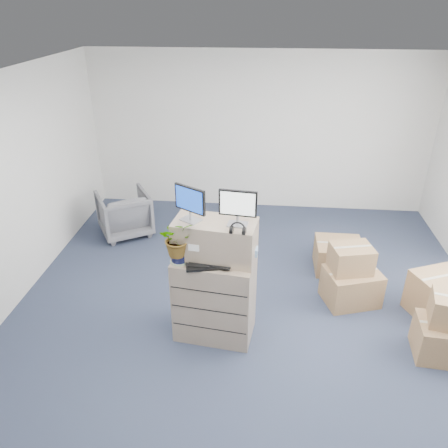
{
  "coord_description": "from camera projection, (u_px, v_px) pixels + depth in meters",
  "views": [
    {
      "loc": [
        0.11,
        -4.11,
        3.55
      ],
      "look_at": [
        -0.33,
        0.4,
        1.18
      ],
      "focal_mm": 35.0,
      "sensor_mm": 36.0,
      "label": 1
    }
  ],
  "objects": [
    {
      "name": "ground",
      "position": [
        248.0,
        327.0,
        5.28
      ],
      "size": [
        7.0,
        7.0,
        0.0
      ],
      "primitive_type": "plane",
      "color": "#232A3F",
      "rests_on": "ground"
    },
    {
      "name": "wall_back",
      "position": [
        260.0,
        133.0,
        7.72
      ],
      "size": [
        6.0,
        0.02,
        2.8
      ],
      "primitive_type": "cube",
      "color": "silver",
      "rests_on": "ground"
    },
    {
      "name": "filing_cabinet_lower",
      "position": [
        215.0,
        297.0,
        4.96
      ],
      "size": [
        0.93,
        0.64,
        1.02
      ],
      "primitive_type": "cube",
      "rotation": [
        0.0,
        0.0,
        -0.13
      ],
      "color": "gray",
      "rests_on": "ground"
    },
    {
      "name": "filing_cabinet_upper",
      "position": [
        215.0,
        240.0,
        4.67
      ],
      "size": [
        0.92,
        0.55,
        0.44
      ],
      "primitive_type": "cube",
      "rotation": [
        0.0,
        0.0,
        -0.13
      ],
      "color": "gray",
      "rests_on": "filing_cabinet_lower"
    },
    {
      "name": "monitor_left",
      "position": [
        190.0,
        202.0,
        4.48
      ],
      "size": [
        0.35,
        0.23,
        0.38
      ],
      "rotation": [
        0.0,
        0.0,
        -0.55
      ],
      "color": "#99999E",
      "rests_on": "filing_cabinet_upper"
    },
    {
      "name": "monitor_right",
      "position": [
        238.0,
        206.0,
        4.39
      ],
      "size": [
        0.39,
        0.17,
        0.39
      ],
      "rotation": [
        0.0,
        0.0,
        -0.12
      ],
      "color": "#99999E",
      "rests_on": "filing_cabinet_upper"
    },
    {
      "name": "headphones",
      "position": [
        238.0,
        229.0,
        4.33
      ],
      "size": [
        0.16,
        0.04,
        0.16
      ],
      "primitive_type": "torus",
      "rotation": [
        1.57,
        0.0,
        -0.13
      ],
      "color": "black",
      "rests_on": "filing_cabinet_upper"
    },
    {
      "name": "keyboard",
      "position": [
        210.0,
        265.0,
        4.61
      ],
      "size": [
        0.54,
        0.31,
        0.03
      ],
      "primitive_type": "cube",
      "rotation": [
        0.0,
        0.0,
        0.22
      ],
      "color": "black",
      "rests_on": "filing_cabinet_lower"
    },
    {
      "name": "mouse",
      "position": [
        239.0,
        265.0,
        4.59
      ],
      "size": [
        0.11,
        0.08,
        0.03
      ],
      "primitive_type": "ellipsoid",
      "rotation": [
        0.0,
        0.0,
        -0.31
      ],
      "color": "silver",
      "rests_on": "filing_cabinet_lower"
    },
    {
      "name": "water_bottle",
      "position": [
        219.0,
        247.0,
        4.74
      ],
      "size": [
        0.07,
        0.07,
        0.23
      ],
      "primitive_type": "cylinder",
      "color": "gray",
      "rests_on": "filing_cabinet_lower"
    },
    {
      "name": "phone_dock",
      "position": [
        213.0,
        252.0,
        4.78
      ],
      "size": [
        0.06,
        0.05,
        0.12
      ],
      "rotation": [
        0.0,
        0.0,
        -0.13
      ],
      "color": "silver",
      "rests_on": "filing_cabinet_lower"
    },
    {
      "name": "external_drive",
      "position": [
        248.0,
        255.0,
        4.75
      ],
      "size": [
        0.22,
        0.19,
        0.06
      ],
      "primitive_type": "cube",
      "rotation": [
        0.0,
        0.0,
        -0.35
      ],
      "color": "black",
      "rests_on": "filing_cabinet_lower"
    },
    {
      "name": "tissue_box",
      "position": [
        247.0,
        251.0,
        4.69
      ],
      "size": [
        0.23,
        0.12,
        0.09
      ],
      "primitive_type": "cube",
      "rotation": [
        0.0,
        0.0,
        -0.01
      ],
      "color": "#3E86D3",
      "rests_on": "external_drive"
    },
    {
      "name": "potted_plant",
      "position": [
        178.0,
        242.0,
        4.58
      ],
      "size": [
        0.48,
        0.51,
        0.41
      ],
      "rotation": [
        0.0,
        0.0,
        -0.13
      ],
      "color": "#91A384",
      "rests_on": "filing_cabinet_lower"
    },
    {
      "name": "office_chair",
      "position": [
        124.0,
        212.0,
        7.18
      ],
      "size": [
        1.04,
        1.03,
        0.8
      ],
      "primitive_type": "imported",
      "rotation": [
        0.0,
        0.0,
        3.69
      ],
      "color": "#5E5E63",
      "rests_on": "ground"
    },
    {
      "name": "cardboard_boxes",
      "position": [
        391.0,
        287.0,
        5.49
      ],
      "size": [
        1.94,
        2.22,
        0.8
      ],
      "color": "#916546",
      "rests_on": "ground"
    }
  ]
}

